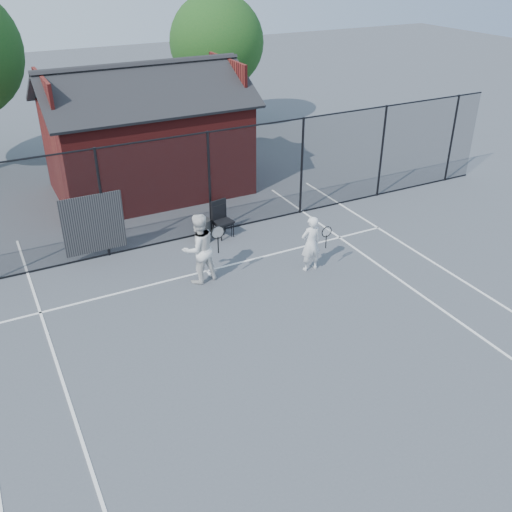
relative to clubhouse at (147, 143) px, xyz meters
name	(u,v)px	position (x,y,z in m)	size (l,w,h in m)	color
ground	(261,333)	(-0.50, -9.00, -1.61)	(80.00, 80.00, 0.00)	#4F535B
court_lines	(292,369)	(-0.50, -10.32, -1.60)	(11.02, 18.00, 0.01)	white
fence	(165,194)	(-0.80, -4.00, -0.16)	(22.04, 3.00, 3.00)	black
clubhouse	(147,143)	(0.00, 0.00, 0.00)	(6.50, 4.36, 4.19)	maroon
tree_right	(217,42)	(5.00, 5.50, 2.10)	(3.97, 3.97, 5.70)	black
player_front	(311,243)	(1.90, -7.13, -0.86)	(0.67, 0.50, 1.49)	white
player_back	(199,248)	(-0.82, -6.35, -0.71)	(1.02, 0.80, 1.80)	white
chair_left	(223,220)	(0.70, -4.40, -1.09)	(0.50, 0.52, 1.04)	black
chair_right	(222,222)	(0.68, -4.40, -1.16)	(0.43, 0.45, 0.90)	black
waste_bin	(203,230)	(0.07, -4.40, -1.28)	(0.45, 0.45, 0.66)	#272727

